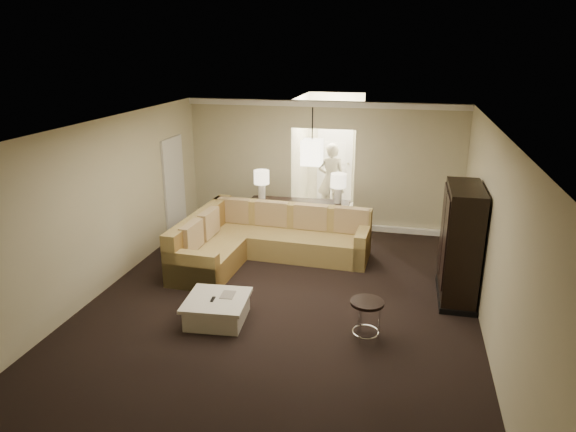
% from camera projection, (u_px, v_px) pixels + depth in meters
% --- Properties ---
extents(ground, '(8.00, 8.00, 0.00)m').
position_uv_depth(ground, '(278.00, 309.00, 7.97)').
color(ground, black).
rests_on(ground, ground).
extents(wall_back, '(6.00, 0.04, 2.80)m').
position_uv_depth(wall_back, '(322.00, 166.00, 11.22)').
color(wall_back, '#C0B891').
rests_on(wall_back, ground).
extents(wall_front, '(6.00, 0.04, 2.80)m').
position_uv_depth(wall_front, '(147.00, 398.00, 3.83)').
color(wall_front, '#C0B891').
rests_on(wall_front, ground).
extents(wall_left, '(0.04, 8.00, 2.80)m').
position_uv_depth(wall_left, '(95.00, 210.00, 8.17)').
color(wall_left, '#C0B891').
rests_on(wall_left, ground).
extents(wall_right, '(0.04, 8.00, 2.80)m').
position_uv_depth(wall_right, '(494.00, 241.00, 6.88)').
color(wall_right, '#C0B891').
rests_on(wall_right, ground).
extents(ceiling, '(6.00, 8.00, 0.02)m').
position_uv_depth(ceiling, '(277.00, 129.00, 7.08)').
color(ceiling, white).
rests_on(ceiling, wall_back).
extents(crown_molding, '(6.00, 0.10, 0.12)m').
position_uv_depth(crown_molding, '(323.00, 104.00, 10.75)').
color(crown_molding, white).
rests_on(crown_molding, wall_back).
extents(baseboard, '(6.00, 0.10, 0.12)m').
position_uv_depth(baseboard, '(321.00, 224.00, 11.60)').
color(baseboard, white).
rests_on(baseboard, ground).
extents(side_door, '(0.05, 0.90, 2.10)m').
position_uv_depth(side_door, '(174.00, 187.00, 10.86)').
color(side_door, silver).
rests_on(side_door, ground).
extents(foyer, '(1.44, 2.02, 2.80)m').
position_uv_depth(foyer, '(331.00, 158.00, 12.49)').
color(foyer, beige).
rests_on(foyer, ground).
extents(sectional_sofa, '(3.30, 2.60, 0.96)m').
position_uv_depth(sectional_sofa, '(262.00, 240.00, 9.74)').
color(sectional_sofa, brown).
rests_on(sectional_sofa, ground).
extents(coffee_table, '(0.97, 0.97, 0.38)m').
position_uv_depth(coffee_table, '(217.00, 309.00, 7.60)').
color(coffee_table, silver).
rests_on(coffee_table, ground).
extents(console_table, '(2.10, 0.57, 0.81)m').
position_uv_depth(console_table, '(299.00, 216.00, 10.85)').
color(console_table, black).
rests_on(console_table, ground).
extents(armoire, '(0.55, 1.29, 1.86)m').
position_uv_depth(armoire, '(460.00, 246.00, 8.09)').
color(armoire, black).
rests_on(armoire, ground).
extents(drink_table, '(0.46, 0.46, 0.58)m').
position_uv_depth(drink_table, '(367.00, 312.00, 7.05)').
color(drink_table, black).
rests_on(drink_table, ground).
extents(table_lamp_left, '(0.32, 0.32, 0.62)m').
position_uv_depth(table_lamp_left, '(262.00, 180.00, 10.75)').
color(table_lamp_left, silver).
rests_on(table_lamp_left, console_table).
extents(table_lamp_right, '(0.32, 0.32, 0.62)m').
position_uv_depth(table_lamp_right, '(338.00, 184.00, 10.47)').
color(table_lamp_right, silver).
rests_on(table_lamp_right, console_table).
extents(pendant_light, '(0.38, 0.38, 1.09)m').
position_uv_depth(pendant_light, '(312.00, 152.00, 9.84)').
color(pendant_light, black).
rests_on(pendant_light, ceiling).
extents(person, '(0.74, 0.53, 1.94)m').
position_uv_depth(person, '(331.00, 176.00, 12.13)').
color(person, beige).
rests_on(person, ground).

